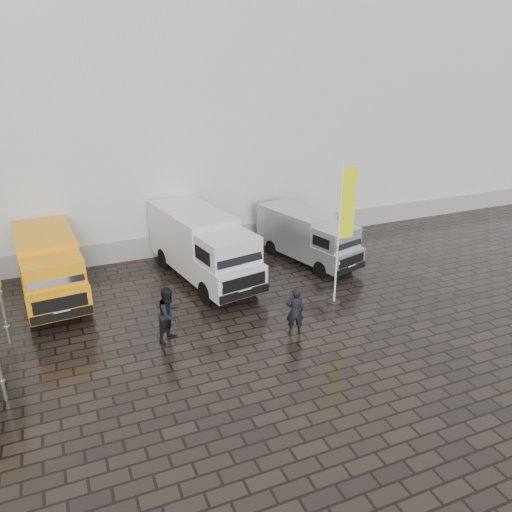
{
  "coord_description": "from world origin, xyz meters",
  "views": [
    {
      "loc": [
        -8.19,
        -14.14,
        9.09
      ],
      "look_at": [
        -1.37,
        2.2,
        1.77
      ],
      "focal_mm": 35.0,
      "sensor_mm": 36.0,
      "label": 1
    }
  ],
  "objects_px": {
    "van_silver": "(308,238)",
    "person_tent": "(169,314)",
    "wheelie_bin": "(324,226)",
    "person_front": "(295,311)",
    "flagpole": "(343,226)",
    "van_white": "(203,248)",
    "van_yellow": "(50,269)"
  },
  "relations": [
    {
      "from": "flagpole",
      "to": "person_front",
      "type": "distance_m",
      "value": 3.76
    },
    {
      "from": "van_white",
      "to": "van_silver",
      "type": "relative_size",
      "value": 1.24
    },
    {
      "from": "van_white",
      "to": "person_tent",
      "type": "relative_size",
      "value": 3.37
    },
    {
      "from": "van_silver",
      "to": "person_front",
      "type": "distance_m",
      "value": 6.51
    },
    {
      "from": "van_silver",
      "to": "flagpole",
      "type": "relative_size",
      "value": 0.96
    },
    {
      "from": "van_silver",
      "to": "person_tent",
      "type": "bearing_deg",
      "value": -166.13
    },
    {
      "from": "van_white",
      "to": "van_yellow",
      "type": "bearing_deg",
      "value": 165.6
    },
    {
      "from": "van_yellow",
      "to": "person_front",
      "type": "bearing_deg",
      "value": -42.69
    },
    {
      "from": "van_white",
      "to": "wheelie_bin",
      "type": "height_order",
      "value": "van_white"
    },
    {
      "from": "van_silver",
      "to": "wheelie_bin",
      "type": "bearing_deg",
      "value": 31.81
    },
    {
      "from": "wheelie_bin",
      "to": "person_front",
      "type": "xyz_separation_m",
      "value": [
        -5.91,
        -8.24,
        0.33
      ]
    },
    {
      "from": "flagpole",
      "to": "person_front",
      "type": "height_order",
      "value": "flagpole"
    },
    {
      "from": "van_yellow",
      "to": "wheelie_bin",
      "type": "distance_m",
      "value": 13.69
    },
    {
      "from": "flagpole",
      "to": "person_tent",
      "type": "distance_m",
      "value": 7.03
    },
    {
      "from": "person_front",
      "to": "person_tent",
      "type": "xyz_separation_m",
      "value": [
        -4.05,
        1.25,
        0.11
      ]
    },
    {
      "from": "van_yellow",
      "to": "person_tent",
      "type": "relative_size",
      "value": 2.84
    },
    {
      "from": "van_white",
      "to": "person_front",
      "type": "relative_size",
      "value": 3.79
    },
    {
      "from": "van_silver",
      "to": "person_tent",
      "type": "distance_m",
      "value": 8.61
    },
    {
      "from": "van_silver",
      "to": "van_yellow",
      "type": "bearing_deg",
      "value": 161.88
    },
    {
      "from": "wheelie_bin",
      "to": "van_silver",
      "type": "bearing_deg",
      "value": -116.82
    },
    {
      "from": "van_yellow",
      "to": "van_white",
      "type": "height_order",
      "value": "van_white"
    },
    {
      "from": "van_white",
      "to": "person_front",
      "type": "bearing_deg",
      "value": -84.51
    },
    {
      "from": "van_yellow",
      "to": "van_white",
      "type": "relative_size",
      "value": 0.84
    },
    {
      "from": "van_silver",
      "to": "person_tent",
      "type": "height_order",
      "value": "van_silver"
    },
    {
      "from": "van_silver",
      "to": "person_front",
      "type": "relative_size",
      "value": 3.06
    },
    {
      "from": "van_yellow",
      "to": "flagpole",
      "type": "height_order",
      "value": "flagpole"
    },
    {
      "from": "wheelie_bin",
      "to": "person_tent",
      "type": "height_order",
      "value": "person_tent"
    },
    {
      "from": "person_front",
      "to": "flagpole",
      "type": "bearing_deg",
      "value": -135.8
    },
    {
      "from": "person_tent",
      "to": "van_silver",
      "type": "bearing_deg",
      "value": -9.66
    },
    {
      "from": "van_yellow",
      "to": "person_tent",
      "type": "bearing_deg",
      "value": -57.64
    },
    {
      "from": "van_yellow",
      "to": "person_front",
      "type": "relative_size",
      "value": 3.19
    },
    {
      "from": "van_silver",
      "to": "person_front",
      "type": "bearing_deg",
      "value": -137.72
    }
  ]
}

